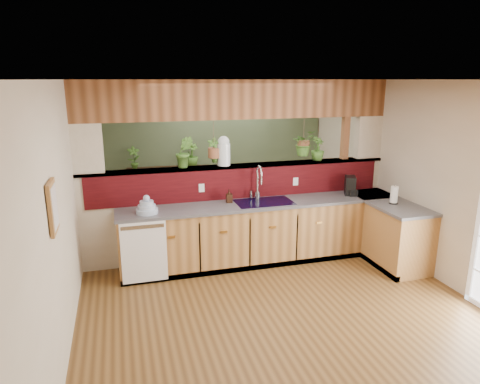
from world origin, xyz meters
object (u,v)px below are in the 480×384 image
object	(u,v)px
soap_dispenser	(229,196)
glass_jar	(224,151)
faucet	(258,181)
coffee_maker	(350,186)
paper_towel	(394,195)
dish_stack	(147,208)
shelving_console	(170,195)

from	to	relation	value
soap_dispenser	glass_jar	world-z (taller)	glass_jar
faucet	soap_dispenser	bearing A→B (deg)	-175.39
coffee_maker	glass_jar	world-z (taller)	glass_jar
coffee_maker	paper_towel	world-z (taller)	coffee_maker
dish_stack	soap_dispenser	world-z (taller)	dish_stack
dish_stack	paper_towel	distance (m)	3.42
coffee_maker	shelving_console	bearing A→B (deg)	162.12
coffee_maker	soap_dispenser	bearing A→B (deg)	-158.45
shelving_console	soap_dispenser	bearing A→B (deg)	-66.69
soap_dispenser	coffee_maker	world-z (taller)	coffee_maker
paper_towel	shelving_console	bearing A→B (deg)	134.79
shelving_console	faucet	bearing A→B (deg)	-56.02
dish_stack	coffee_maker	bearing A→B (deg)	2.03
faucet	shelving_console	world-z (taller)	faucet
paper_towel	shelving_console	world-z (taller)	paper_towel
soap_dispenser	paper_towel	bearing A→B (deg)	-17.22
soap_dispenser	coffee_maker	distance (m)	1.88
glass_jar	shelving_console	distance (m)	2.28
soap_dispenser	dish_stack	bearing A→B (deg)	-170.29
faucet	coffee_maker	xyz separation A→B (m)	(1.43, -0.13, -0.14)
faucet	dish_stack	size ratio (longest dim) A/B	1.79
coffee_maker	shelving_console	world-z (taller)	coffee_maker
soap_dispenser	glass_jar	distance (m)	0.66
paper_towel	glass_jar	bearing A→B (deg)	157.00
faucet	paper_towel	size ratio (longest dim) A/B	1.93
glass_jar	shelving_console	bearing A→B (deg)	107.31
paper_towel	soap_dispenser	bearing A→B (deg)	162.78
soap_dispenser	shelving_console	xyz separation A→B (m)	(-0.60, 2.16, -0.49)
dish_stack	shelving_console	xyz separation A→B (m)	(0.56, 2.36, -0.48)
paper_towel	shelving_console	distance (m)	4.05
dish_stack	coffee_maker	xyz separation A→B (m)	(3.04, 0.11, 0.05)
dish_stack	shelving_console	distance (m)	2.47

